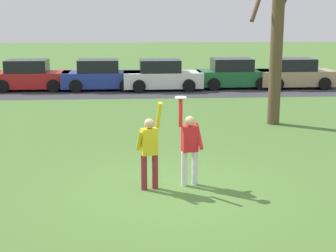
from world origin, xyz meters
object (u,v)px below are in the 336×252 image
at_px(person_catcher, 190,145).
at_px(person_defender, 149,148).
at_px(parked_car_white, 162,76).
at_px(parked_car_tan, 295,74).
at_px(bare_tree_tall, 276,46).
at_px(frisbee_disc, 181,97).
at_px(parked_car_blue, 101,76).
at_px(parked_car_green, 234,74).
at_px(parked_car_red, 30,76).

distance_m(person_catcher, person_defender, 0.96).
xyz_separation_m(person_defender, parked_car_white, (1.17, 15.40, -0.25)).
bearing_deg(parked_car_tan, bare_tree_tall, -113.36).
distance_m(frisbee_disc, parked_car_blue, 15.80).
bearing_deg(parked_car_green, bare_tree_tall, -93.21).
distance_m(frisbee_disc, parked_car_tan, 17.35).
xyz_separation_m(parked_car_white, bare_tree_tall, (3.55, -8.67, 2.09)).
height_order(parked_car_blue, parked_car_green, same).
distance_m(person_catcher, parked_car_white, 15.19).
xyz_separation_m(parked_car_red, parked_car_blue, (3.70, -0.15, 0.00)).
relative_size(frisbee_disc, parked_car_green, 0.06).
relative_size(parked_car_red, bare_tree_tall, 0.66).
relative_size(parked_car_tan, bare_tree_tall, 0.66).
bearing_deg(parked_car_red, parked_car_green, -0.89).
bearing_deg(parked_car_blue, parked_car_red, 176.62).
xyz_separation_m(parked_car_white, parked_car_tan, (7.21, 0.27, 0.00)).
bearing_deg(person_catcher, parked_car_green, -117.31).
distance_m(person_defender, parked_car_red, 16.82).
bearing_deg(parked_car_white, parked_car_red, 175.54).
xyz_separation_m(parked_car_white, parked_car_green, (3.89, 0.44, 0.00)).
bearing_deg(person_catcher, frisbee_disc, 0.00).
distance_m(frisbee_disc, parked_car_red, 16.99).
bearing_deg(parked_car_green, parked_car_red, 179.11).
xyz_separation_m(person_defender, parked_car_green, (5.06, 15.84, -0.25)).
bearing_deg(person_defender, parked_car_red, 97.46).
xyz_separation_m(person_defender, parked_car_blue, (-2.05, 15.66, -0.25)).
height_order(person_catcher, parked_car_green, person_catcher).
bearing_deg(parked_car_green, parked_car_white, -174.58).
bearing_deg(frisbee_disc, parked_car_white, 88.31).
height_order(parked_car_red, parked_car_green, same).
height_order(parked_car_white, parked_car_green, same).
bearing_deg(parked_car_white, person_catcher, -91.94).
bearing_deg(person_defender, parked_car_tan, 49.32).
relative_size(person_defender, parked_car_green, 0.49).
bearing_deg(parked_car_white, frisbee_disc, -92.76).
xyz_separation_m(parked_car_red, parked_car_tan, (14.13, -0.14, 0.00)).
bearing_deg(person_catcher, parked_car_red, -79.32).
distance_m(parked_car_white, bare_tree_tall, 9.60).
bearing_deg(parked_car_tan, person_defender, -119.23).
height_order(frisbee_disc, parked_car_green, frisbee_disc).
relative_size(frisbee_disc, bare_tree_tall, 0.04).
bearing_deg(frisbee_disc, parked_car_red, 112.46).
xyz_separation_m(parked_car_red, parked_car_white, (6.92, -0.41, 0.00)).
relative_size(parked_car_white, bare_tree_tall, 0.66).
bearing_deg(parked_car_red, bare_tree_tall, -41.99).
xyz_separation_m(person_defender, parked_car_red, (-5.75, 15.81, -0.25)).
bearing_deg(parked_car_blue, person_catcher, -80.14).
relative_size(person_catcher, bare_tree_tall, 0.33).
bearing_deg(parked_car_green, parked_car_tan, -4.14).
xyz_separation_m(parked_car_red, bare_tree_tall, (10.47, -9.07, 2.09)).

